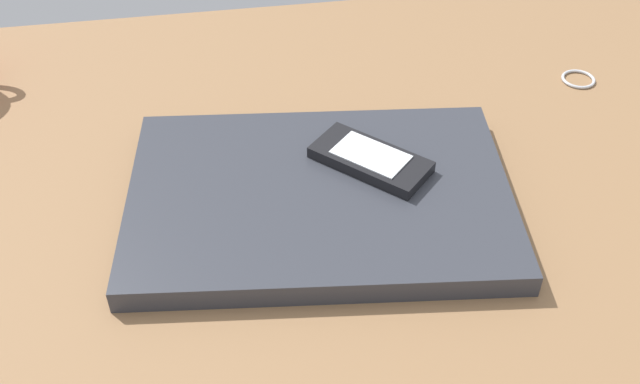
{
  "coord_description": "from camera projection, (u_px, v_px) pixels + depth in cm",
  "views": [
    {
      "loc": [
        -15.25,
        -51.97,
        51.3
      ],
      "look_at": [
        -6.65,
        -0.28,
        5.0
      ],
      "focal_mm": 42.52,
      "sensor_mm": 36.0,
      "label": 1
    }
  ],
  "objects": [
    {
      "name": "laptop_closed",
      "position": [
        320.0,
        199.0,
        0.71
      ],
      "size": [
        37.86,
        28.1,
        2.27
      ],
      "primitive_type": "cube",
      "rotation": [
        0.0,
        0.0,
        -0.11
      ],
      "color": "#33353D",
      "rests_on": "desk_surface"
    },
    {
      "name": "cell_phone_on_laptop",
      "position": [
        371.0,
        159.0,
        0.72
      ],
      "size": [
        11.64,
        11.52,
        1.29
      ],
      "color": "black",
      "rests_on": "laptop_closed"
    },
    {
      "name": "desk_surface",
      "position": [
        387.0,
        210.0,
        0.73
      ],
      "size": [
        120.0,
        80.0,
        3.0
      ],
      "primitive_type": "cube",
      "color": "olive",
      "rests_on": "ground"
    },
    {
      "name": "key_ring",
      "position": [
        578.0,
        79.0,
        0.87
      ],
      "size": [
        3.86,
        3.86,
        0.36
      ],
      "primitive_type": "torus",
      "color": "silver",
      "rests_on": "desk_surface"
    }
  ]
}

